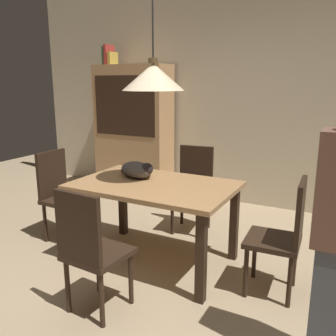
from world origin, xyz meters
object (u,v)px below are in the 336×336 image
at_px(cat_sleeping, 137,170).
at_px(book_green_slim, 107,56).
at_px(chair_right_side, 284,233).
at_px(book_yellow_short, 113,59).
at_px(pendant_lamp, 153,77).
at_px(book_red_tall, 109,55).
at_px(chair_left_side, 60,191).
at_px(chair_far_back, 193,185).
at_px(chair_near_front, 90,247).
at_px(hutch_bookcase, 134,133).
at_px(dining_table, 154,194).

distance_m(cat_sleeping, book_green_slim, 2.53).
relative_size(chair_right_side, book_yellow_short, 4.65).
xyz_separation_m(pendant_lamp, book_red_tall, (-1.73, 1.74, 0.33)).
xyz_separation_m(chair_right_side, book_green_slim, (-2.91, 1.73, 1.47)).
distance_m(chair_left_side, book_green_slim, 2.37).
bearing_deg(pendant_lamp, chair_left_side, 179.99).
height_order(cat_sleeping, pendant_lamp, pendant_lamp).
bearing_deg(chair_far_back, book_yellow_short, 152.71).
distance_m(chair_near_front, chair_left_side, 1.43).
xyz_separation_m(chair_left_side, hutch_bookcase, (-0.22, 1.74, 0.38)).
height_order(chair_far_back, pendant_lamp, pendant_lamp).
height_order(chair_far_back, book_red_tall, book_red_tall).
bearing_deg(cat_sleeping, hutch_bookcase, 124.15).
relative_size(chair_left_side, cat_sleeping, 2.32).
bearing_deg(chair_near_front, hutch_bookcase, 117.17).
distance_m(chair_near_front, book_red_tall, 3.47).
distance_m(chair_right_side, cat_sleeping, 1.40).
xyz_separation_m(book_green_slim, book_red_tall, (0.05, 0.00, 0.01)).
bearing_deg(book_red_tall, cat_sleeping, -47.59).
bearing_deg(chair_left_side, book_green_slim, 110.65).
height_order(cat_sleeping, book_red_tall, book_red_tall).
distance_m(chair_near_front, book_yellow_short, 3.42).
xyz_separation_m(chair_far_back, chair_near_front, (0.00, -1.76, 0.00)).
relative_size(chair_far_back, book_green_slim, 3.58).
bearing_deg(chair_right_side, book_red_tall, 148.80).
relative_size(chair_far_back, chair_near_front, 1.00).
relative_size(dining_table, chair_right_side, 1.51).
height_order(chair_left_side, book_red_tall, book_red_tall).
bearing_deg(chair_far_back, chair_near_front, -89.86).
height_order(chair_right_side, cat_sleeping, chair_right_side).
relative_size(dining_table, hutch_bookcase, 0.76).
relative_size(chair_left_side, book_red_tall, 3.32).
xyz_separation_m(pendant_lamp, book_yellow_short, (-1.68, 1.74, 0.28)).
xyz_separation_m(cat_sleeping, book_red_tall, (-1.50, 1.64, 1.16)).
height_order(chair_near_front, book_red_tall, book_red_tall).
relative_size(dining_table, chair_near_front, 1.51).
height_order(chair_left_side, book_green_slim, book_green_slim).
xyz_separation_m(dining_table, hutch_bookcase, (-1.35, 1.74, 0.24)).
bearing_deg(chair_near_front, book_red_tall, 123.46).
relative_size(chair_near_front, pendant_lamp, 0.72).
distance_m(chair_near_front, chair_right_side, 1.44).
height_order(hutch_bookcase, book_yellow_short, book_yellow_short).
distance_m(chair_left_side, book_yellow_short, 2.32).
height_order(chair_far_back, book_green_slim, book_green_slim).
bearing_deg(chair_right_side, chair_left_side, -179.89).
bearing_deg(chair_right_side, cat_sleeping, 176.16).
relative_size(dining_table, pendant_lamp, 1.08).
relative_size(chair_far_back, book_yellow_short, 4.65).
relative_size(chair_right_side, book_green_slim, 3.58).
xyz_separation_m(book_green_slim, book_yellow_short, (0.11, 0.00, -0.04)).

